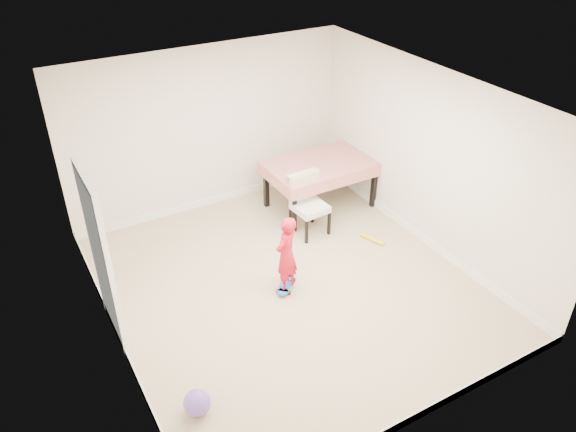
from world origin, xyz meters
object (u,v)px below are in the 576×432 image
skateboard (286,285)px  dining_chair (310,206)px  child (286,256)px  balloon (197,403)px  dining_table (320,184)px

skateboard → dining_chair: bearing=-2.1°
dining_chair → child: (-0.98, -1.01, 0.06)m
skateboard → child: 0.50m
child → balloon: 2.19m
dining_table → balloon: (-3.28, -2.85, -0.26)m
dining_table → skateboard: (-1.51, -1.55, -0.36)m
dining_table → dining_chair: size_ratio=1.80×
child → balloon: (-1.75, -1.26, -0.39)m
balloon → dining_table: bearing=41.0°
skateboard → balloon: balloon is taller
dining_chair → skateboard: bearing=-139.2°
dining_chair → balloon: dining_chair is taller
dining_table → child: child is taller
dining_chair → skateboard: 1.43m
dining_chair → child: size_ratio=0.88×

